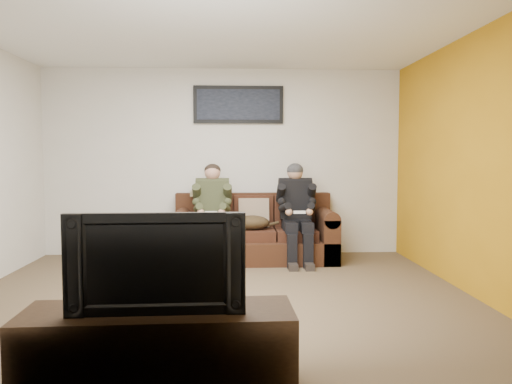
{
  "coord_description": "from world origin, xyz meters",
  "views": [
    {
      "loc": [
        0.14,
        -4.79,
        1.37
      ],
      "look_at": [
        0.41,
        1.2,
        0.95
      ],
      "focal_mm": 35.0,
      "sensor_mm": 36.0,
      "label": 1
    }
  ],
  "objects_px": {
    "person_right": "(296,207)",
    "cat": "(250,222)",
    "television": "(158,261)",
    "tv_stand": "(159,351)",
    "framed_poster": "(238,105)",
    "sofa": "(254,235)",
    "person_left": "(212,208)"
  },
  "relations": [
    {
      "from": "cat",
      "to": "tv_stand",
      "type": "xyz_separation_m",
      "value": [
        -0.65,
        -3.58,
        -0.28
      ]
    },
    {
      "from": "person_right",
      "to": "framed_poster",
      "type": "distance_m",
      "value": 1.67
    },
    {
      "from": "sofa",
      "to": "framed_poster",
      "type": "height_order",
      "value": "framed_poster"
    },
    {
      "from": "tv_stand",
      "to": "sofa",
      "type": "bearing_deg",
      "value": 77.83
    },
    {
      "from": "person_left",
      "to": "television",
      "type": "bearing_deg",
      "value": -92.51
    },
    {
      "from": "sofa",
      "to": "cat",
      "type": "distance_m",
      "value": 0.28
    },
    {
      "from": "cat",
      "to": "framed_poster",
      "type": "relative_size",
      "value": 0.53
    },
    {
      "from": "framed_poster",
      "to": "tv_stand",
      "type": "relative_size",
      "value": 0.8
    },
    {
      "from": "sofa",
      "to": "person_right",
      "type": "xyz_separation_m",
      "value": [
        0.55,
        -0.18,
        0.39
      ]
    },
    {
      "from": "person_right",
      "to": "tv_stand",
      "type": "relative_size",
      "value": 0.83
    },
    {
      "from": "cat",
      "to": "television",
      "type": "distance_m",
      "value": 3.65
    },
    {
      "from": "cat",
      "to": "tv_stand",
      "type": "relative_size",
      "value": 0.42
    },
    {
      "from": "tv_stand",
      "to": "television",
      "type": "height_order",
      "value": "television"
    },
    {
      "from": "person_right",
      "to": "television",
      "type": "xyz_separation_m",
      "value": [
        -1.25,
        -3.6,
        0.06
      ]
    },
    {
      "from": "person_left",
      "to": "television",
      "type": "relative_size",
      "value": 1.29
    },
    {
      "from": "sofa",
      "to": "television",
      "type": "xyz_separation_m",
      "value": [
        -0.71,
        -3.78,
        0.45
      ]
    },
    {
      "from": "sofa",
      "to": "person_right",
      "type": "distance_m",
      "value": 0.7
    },
    {
      "from": "cat",
      "to": "tv_stand",
      "type": "bearing_deg",
      "value": -100.25
    },
    {
      "from": "sofa",
      "to": "framed_poster",
      "type": "distance_m",
      "value": 1.82
    },
    {
      "from": "cat",
      "to": "tv_stand",
      "type": "height_order",
      "value": "cat"
    },
    {
      "from": "person_left",
      "to": "framed_poster",
      "type": "xyz_separation_m",
      "value": [
        0.35,
        0.57,
        1.38
      ]
    },
    {
      "from": "person_left",
      "to": "person_right",
      "type": "relative_size",
      "value": 0.99
    },
    {
      "from": "person_right",
      "to": "cat",
      "type": "bearing_deg",
      "value": -178.55
    },
    {
      "from": "cat",
      "to": "framed_poster",
      "type": "bearing_deg",
      "value": 103.62
    },
    {
      "from": "cat",
      "to": "television",
      "type": "bearing_deg",
      "value": -100.25
    },
    {
      "from": "sofa",
      "to": "tv_stand",
      "type": "xyz_separation_m",
      "value": [
        -0.71,
        -3.78,
        -0.08
      ]
    },
    {
      "from": "sofa",
      "to": "tv_stand",
      "type": "distance_m",
      "value": 3.84
    },
    {
      "from": "sofa",
      "to": "framed_poster",
      "type": "bearing_deg",
      "value": 117.16
    },
    {
      "from": "framed_poster",
      "to": "tv_stand",
      "type": "distance_m",
      "value": 4.59
    },
    {
      "from": "tv_stand",
      "to": "television",
      "type": "distance_m",
      "value": 0.53
    },
    {
      "from": "person_left",
      "to": "framed_poster",
      "type": "height_order",
      "value": "framed_poster"
    },
    {
      "from": "television",
      "to": "sofa",
      "type": "bearing_deg",
      "value": 77.83
    }
  ]
}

